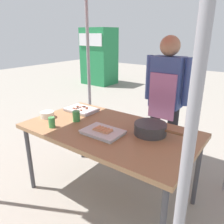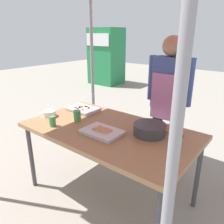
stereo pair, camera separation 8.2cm
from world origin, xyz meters
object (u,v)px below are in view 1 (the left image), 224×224
tray_grilled_sausages (103,132)px  vendor_woman (166,95)px  drink_cup_by_wok (52,122)px  stall_table (109,134)px  tray_meat_skewers (81,110)px  condiment_bowl (47,115)px  drink_cup_near_edge (76,116)px  cooking_wok (150,128)px  neighbor_stall_left (99,56)px

tray_grilled_sausages → vendor_woman: size_ratio=0.22×
drink_cup_by_wok → vendor_woman: vendor_woman is taller
stall_table → tray_meat_skewers: 0.59m
condiment_bowl → drink_cup_near_edge: bearing=18.7°
cooking_wok → condiment_bowl: 1.09m
tray_meat_skewers → drink_cup_near_edge: bearing=-55.7°
cooking_wok → neighbor_stall_left: (-3.87, 4.02, 0.07)m
drink_cup_by_wok → neighbor_stall_left: 5.38m
vendor_woman → condiment_bowl: bearing=46.7°
drink_cup_near_edge → neighbor_stall_left: size_ratio=0.06×
tray_grilled_sausages → tray_meat_skewers: (-0.57, 0.33, -0.00)m
tray_meat_skewers → vendor_woman: vendor_woman is taller
cooking_wok → neighbor_stall_left: neighbor_stall_left is taller
drink_cup_near_edge → neighbor_stall_left: (-3.13, 4.18, 0.07)m
tray_meat_skewers → cooking_wok: bearing=-5.3°
tray_meat_skewers → cooking_wok: (0.91, -0.08, 0.04)m
neighbor_stall_left → stall_table: bearing=-49.8°
stall_table → cooking_wok: 0.40m
tray_meat_skewers → condiment_bowl: condiment_bowl is taller
tray_meat_skewers → vendor_woman: 0.97m
stall_table → neighbor_stall_left: (-3.50, 4.14, 0.18)m
tray_meat_skewers → drink_cup_near_edge: size_ratio=3.35×
tray_meat_skewers → neighbor_stall_left: (-2.96, 3.93, 0.11)m
vendor_woman → neighbor_stall_left: size_ratio=0.90×
condiment_bowl → vendor_woman: 1.32m
stall_table → neighbor_stall_left: size_ratio=0.92×
stall_table → tray_grilled_sausages: 0.14m
tray_grilled_sausages → drink_cup_by_wok: 0.51m
stall_table → drink_cup_near_edge: bearing=-173.9°
tray_meat_skewers → drink_cup_by_wok: 0.51m
stall_table → vendor_woman: vendor_woman is taller
drink_cup_by_wok → vendor_woman: (0.65, 1.09, 0.13)m
tray_grilled_sausages → cooking_wok: (0.34, 0.24, 0.03)m
tray_meat_skewers → drink_cup_by_wok: size_ratio=3.58×
drink_cup_near_edge → vendor_woman: 1.03m
cooking_wok → drink_cup_by_wok: size_ratio=4.47×
condiment_bowl → drink_cup_near_edge: size_ratio=1.34×
tray_grilled_sausages → condiment_bowl: 0.72m
drink_cup_near_edge → condiment_bowl: bearing=-161.3°
tray_grilled_sausages → cooking_wok: 0.42m
drink_cup_by_wok → stall_table: bearing=32.4°
condiment_bowl → cooking_wok: bearing=14.4°
stall_table → drink_cup_near_edge: (-0.38, -0.04, 0.11)m
stall_table → drink_cup_near_edge: drink_cup_near_edge is taller
cooking_wok → condiment_bowl: cooking_wok is taller
drink_cup_by_wok → neighbor_stall_left: (-3.05, 4.43, 0.08)m
tray_meat_skewers → neighbor_stall_left: bearing=126.9°
stall_table → condiment_bowl: size_ratio=11.26×
tray_meat_skewers → drink_cup_near_edge: 0.30m
condiment_bowl → drink_cup_by_wok: (0.24, -0.14, 0.02)m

